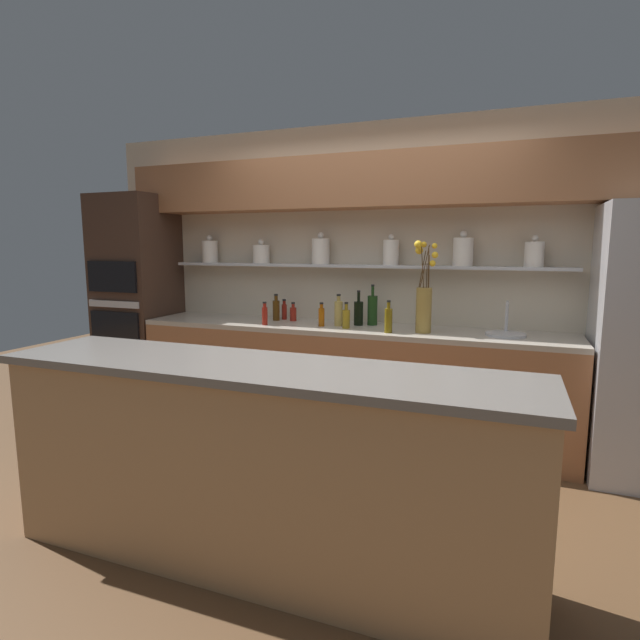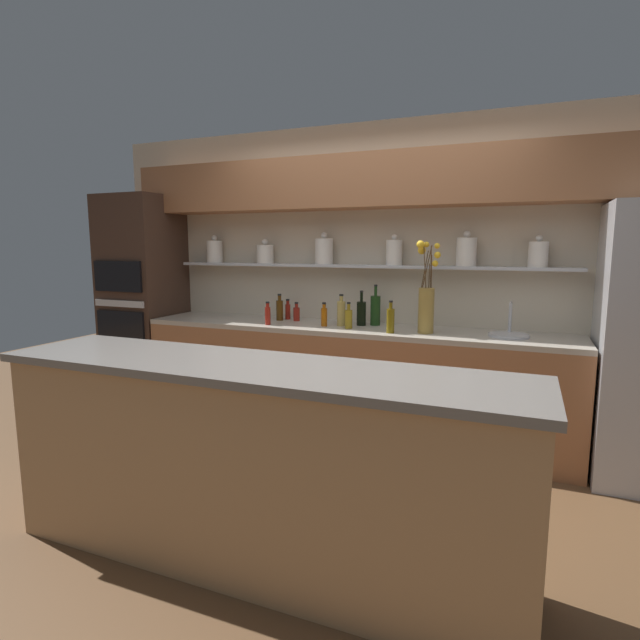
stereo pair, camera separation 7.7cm
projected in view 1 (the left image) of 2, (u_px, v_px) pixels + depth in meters
The scene contains 17 objects.
ground_plane at pixel (305, 506), 3.05m from camera, with size 12.00×12.00×0.00m, color brown.
back_wall_unit at pixel (373, 249), 4.24m from camera, with size 5.20×0.44×2.60m.
back_counter_unit at pixel (345, 380), 4.18m from camera, with size 3.57×0.62×0.92m.
island_counter at pixel (258, 465), 2.44m from camera, with size 2.66×0.61×1.02m.
oven_tower at pixel (138, 303), 4.85m from camera, with size 0.64×0.64×2.05m.
flower_vase at pixel (424, 301), 3.78m from camera, with size 0.18×0.13×0.70m.
sink_fixture at pixel (506, 332), 3.68m from camera, with size 0.29×0.29×0.25m.
bottle_sauce_0 at pixel (321, 316), 4.10m from camera, with size 0.05×0.05×0.20m.
bottle_oil_1 at pixel (346, 318), 4.00m from camera, with size 0.06×0.06×0.21m.
bottle_wine_2 at pixel (372, 310), 4.16m from camera, with size 0.08×0.08×0.34m.
bottle_spirit_3 at pixel (339, 313), 4.12m from camera, with size 0.07×0.07×0.26m.
bottle_oil_4 at pixel (388, 320), 3.79m from camera, with size 0.06×0.06×0.25m.
bottle_spirit_5 at pixel (276, 309), 4.42m from camera, with size 0.06×0.06×0.24m.
bottle_sauce_6 at pixel (293, 313), 4.40m from camera, with size 0.06×0.06×0.17m.
bottle_wine_7 at pixel (358, 313), 4.15m from camera, with size 0.08×0.08×0.29m.
bottle_sauce_8 at pixel (284, 311), 4.49m from camera, with size 0.05×0.05×0.18m.
bottle_sauce_9 at pixel (265, 315), 4.17m from camera, with size 0.05×0.05×0.20m.
Camera 1 is at (1.11, -2.63, 1.58)m, focal length 28.00 mm.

